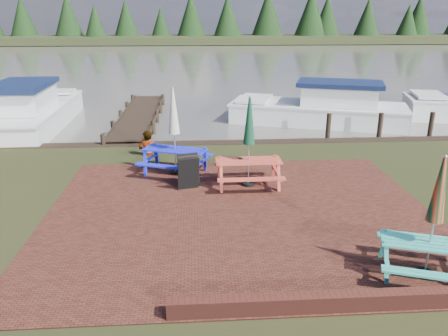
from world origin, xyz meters
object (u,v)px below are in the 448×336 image
picnic_table_red (249,156)px  picnic_table_blue (175,145)px  picnic_table_teal (431,237)px  chalkboard (188,172)px  boat_near (321,110)px  boat_jetty (31,113)px  person (147,131)px  jetty (140,115)px

picnic_table_red → picnic_table_blue: (-2.00, 1.07, 0.02)m
picnic_table_teal → chalkboard: bearing=152.6°
chalkboard → boat_near: (5.77, 7.83, -0.05)m
picnic_table_red → chalkboard: size_ratio=2.68×
boat_jetty → person: boat_jetty is taller
picnic_table_blue → person: (-0.98, 1.85, -0.04)m
picnic_table_teal → jetty: picnic_table_teal is taller
picnic_table_red → boat_near: picnic_table_red is taller
chalkboard → person: size_ratio=0.54×
picnic_table_teal → chalkboard: 6.15m
picnic_table_teal → chalkboard: size_ratio=2.48×
jetty → person: 5.72m
picnic_table_blue → chalkboard: size_ratio=2.76×
picnic_table_teal → person: (-5.60, 7.46, 0.04)m
picnic_table_blue → picnic_table_teal: bearing=-30.0°
boat_jetty → chalkboard: bearing=-51.1°
picnic_table_blue → jetty: 7.73m
picnic_table_red → jetty: (-3.90, 8.53, -0.74)m
chalkboard → boat_near: bearing=40.1°
chalkboard → picnic_table_red: bearing=-10.7°
boat_jetty → picnic_table_teal: bearing=-50.1°
jetty → boat_jetty: (-4.41, -0.86, 0.35)m
picnic_table_teal → person: 9.32m
chalkboard → picnic_table_teal: bearing=-60.0°
picnic_table_red → chalkboard: (-1.61, -0.08, -0.38)m
picnic_table_red → picnic_table_blue: 2.27m
picnic_table_blue → boat_jetty: bearing=154.2°
chalkboard → jetty: size_ratio=0.10×
boat_near → person: bearing=142.8°
picnic_table_red → jetty: 9.40m
jetty → picnic_table_red: bearing=-65.4°
picnic_table_teal → boat_near: size_ratio=0.28×
jetty → picnic_table_teal: bearing=-63.5°
picnic_table_red → boat_jetty: bearing=137.1°
picnic_table_red → person: (-2.98, 2.92, -0.02)m
boat_jetty → jetty: bearing=9.0°
boat_near → boat_jetty: bearing=109.1°
picnic_table_teal → picnic_table_blue: 7.26m
boat_jetty → boat_near: 12.46m
jetty → person: person is taller
chalkboard → boat_jetty: (-6.70, 7.75, -0.00)m
person → boat_jetty: bearing=-42.4°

